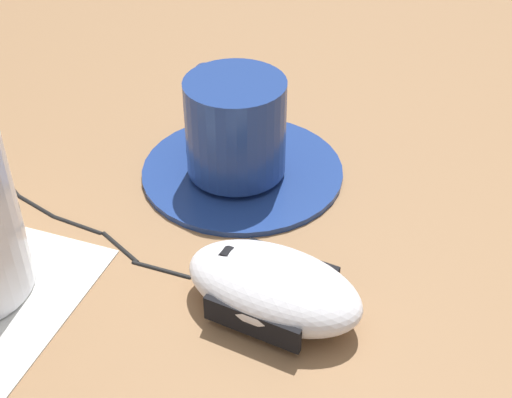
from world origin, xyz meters
TOP-DOWN VIEW (x-y plane):
  - ground_plane at (0.00, 0.00)m, footprint 3.00×3.00m
  - saucer at (0.09, -0.09)m, footprint 0.15×0.15m
  - coffee_cup at (0.09, -0.08)m, footprint 0.10×0.07m
  - computer_mouse at (-0.05, -0.10)m, footprint 0.11×0.13m
  - mouse_cable at (0.03, 0.03)m, footprint 0.13×0.16m

SIDE VIEW (x-z plane):
  - ground_plane at x=0.00m, z-range 0.00..0.00m
  - mouse_cable at x=0.03m, z-range 0.00..0.00m
  - saucer at x=0.09m, z-range 0.00..0.01m
  - computer_mouse at x=-0.05m, z-range 0.00..0.04m
  - coffee_cup at x=0.09m, z-range 0.01..0.08m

